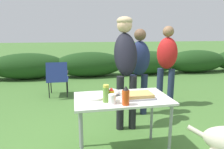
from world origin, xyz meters
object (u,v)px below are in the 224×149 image
Objects in this scene: plate_stack at (94,97)px; paper_cup_stack at (112,99)px; folding_table at (122,104)px; standing_person_in_olive_jacket at (167,60)px; standing_person_in_navy_coat at (126,58)px; mustard_bottle at (111,95)px; standing_person_in_red_jacket at (139,65)px; camp_chair_green_behind_table at (58,77)px; hot_sauce_bottle at (126,96)px; mixing_bowl at (111,92)px; relish_jar at (106,94)px; food_tray at (138,96)px.

paper_cup_stack is at bearing -52.80° from plate_stack.
standing_person_in_olive_jacket is at bearing 49.53° from folding_table.
folding_table is at bearing -102.45° from standing_person_in_navy_coat.
standing_person_in_red_jacket is at bearing 59.55° from mustard_bottle.
folding_table is 1.32× the size of camp_chair_green_behind_table.
standing_person_in_red_jacket is at bearing 62.97° from folding_table.
paper_cup_stack reaches higher than plate_stack.
standing_person_in_red_jacket is at bearing 60.95° from paper_cup_stack.
standing_person_in_olive_jacket reaches higher than hot_sauce_bottle.
standing_person_in_navy_coat is at bearing 52.88° from plate_stack.
mixing_bowl is (-0.11, 0.13, 0.11)m from folding_table.
hot_sauce_bottle is at bearing -43.59° from plate_stack.
relish_jar is at bearing -150.41° from folding_table.
folding_table is 0.71× the size of standing_person_in_red_jacket.
relish_jar is (-0.06, 0.06, 0.04)m from paper_cup_stack.
standing_person_in_navy_coat reaches higher than plate_stack.
standing_person_in_navy_coat reaches higher than mustard_bottle.
mixing_bowl is at bearing 147.30° from food_tray.
paper_cup_stack is at bearing -130.25° from folding_table.
hot_sauce_bottle is 0.12× the size of standing_person_in_navy_coat.
hot_sauce_bottle is 0.13× the size of standing_person_in_red_jacket.
standing_person_in_olive_jacket is at bearing 54.45° from food_tray.
mixing_bowl reaches higher than folding_table.
mixing_bowl is 1.05× the size of hot_sauce_bottle.
standing_person_in_navy_coat reaches higher than food_tray.
plate_stack is 2.17m from standing_person_in_olive_jacket.
mixing_bowl is at bearing 23.69° from plate_stack.
mustard_bottle is (-0.32, -0.05, 0.05)m from food_tray.
relish_jar reaches higher than camp_chair_green_behind_table.
food_tray reaches higher than folding_table.
mustard_bottle is 1.00m from standing_person_in_navy_coat.
plate_stack is at bearing -75.84° from camp_chair_green_behind_table.
standing_person_in_olive_jacket is (1.38, 1.36, 0.18)m from mixing_bowl.
relish_jar is at bearing -111.87° from standing_person_in_navy_coat.
mixing_bowl is 1.12× the size of relish_jar.
folding_table is at bearing 84.75° from hot_sauce_bottle.
standing_person_in_olive_jacket is at bearing -24.35° from camp_chair_green_behind_table.
standing_person_in_red_jacket is (0.35, 0.39, -0.18)m from standing_person_in_navy_coat.
food_tray is 0.23× the size of standing_person_in_olive_jacket.
camp_chair_green_behind_table is (-0.92, 2.51, -0.20)m from folding_table.
standing_person_in_olive_jacket reaches higher than mustard_bottle.
mustard_bottle is (0.17, -0.13, 0.06)m from plate_stack.
mustard_bottle is 0.07m from relish_jar.
camp_chair_green_behind_table is at bearing 105.15° from relish_jar.
mustard_bottle is 0.09× the size of standing_person_in_navy_coat.
relish_jar reaches higher than food_tray.
camp_chair_green_behind_table is at bearing 140.60° from standing_person_in_red_jacket.
paper_cup_stack is at bearing -116.91° from standing_person_in_red_jacket.
hot_sauce_bottle is 2.92m from camp_chair_green_behind_table.
mustard_bottle is at bearing -118.31° from standing_person_in_red_jacket.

